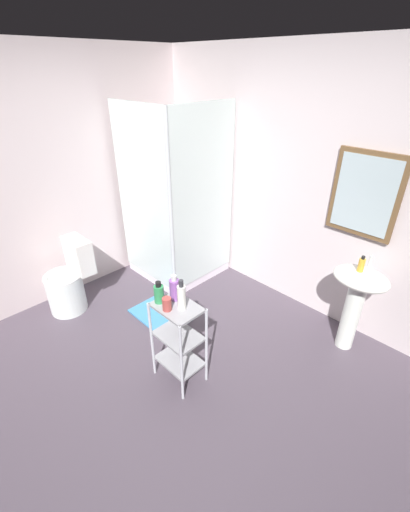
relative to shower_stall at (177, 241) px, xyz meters
The scene contains 14 objects.
ground_plane 1.77m from the shower_stall, 46.11° to the right, with size 4.20×4.20×0.02m, color #4C424D.
wall_back 1.56m from the shower_stall, 27.70° to the left, with size 4.20×0.14×2.50m.
wall_left 1.60m from the shower_stall, 118.71° to the right, with size 0.10×4.20×2.50m, color silver.
shower_stall is the anchor object (origin of this frame).
pedestal_sink 2.05m from the shower_stall, ahead, with size 0.46×0.37×0.81m.
sink_faucet 2.10m from the shower_stall, 11.59° to the left, with size 0.03×0.03×0.10m, color silver.
toilet 1.27m from the shower_stall, 103.76° to the right, with size 0.37×0.49×0.76m.
storage_cart 1.60m from the shower_stall, 40.34° to the right, with size 0.38×0.28×0.74m.
hand_soap_bottle 2.06m from the shower_stall, ahead, with size 0.05×0.05×0.14m.
lotion_bottle_white 1.67m from the shower_stall, 39.01° to the right, with size 0.06×0.06×0.24m.
conditioner_bottle_purple 1.55m from the shower_stall, 40.85° to the right, with size 0.08×0.08×0.21m.
body_wash_bottle_green 1.58m from the shower_stall, 45.17° to the right, with size 0.08×0.08×0.18m.
rinse_cup 1.67m from the shower_stall, 42.80° to the right, with size 0.07×0.07×0.10m, color #B24742.
bath_mat 0.94m from the shower_stall, 54.69° to the right, with size 0.60×0.40×0.02m, color teal.
Camera 1 is at (1.59, -1.06, 2.30)m, focal length 23.73 mm.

